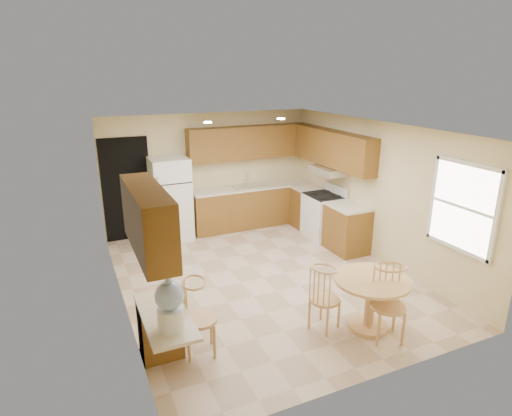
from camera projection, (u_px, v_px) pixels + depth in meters
name	position (u px, v px, depth m)	size (l,w,h in m)	color
floor	(263.00, 278.00, 7.20)	(5.50, 5.50, 0.00)	#C6AA8F
ceiling	(264.00, 128.00, 6.43)	(4.50, 5.50, 0.02)	white
wall_back	(209.00, 172.00, 9.20)	(4.50, 0.02, 2.50)	beige
wall_front	(377.00, 281.00, 4.43)	(4.50, 0.02, 2.50)	beige
wall_left	(117.00, 227.00, 5.94)	(0.02, 5.50, 2.50)	beige
wall_right	(377.00, 192.00, 7.69)	(0.02, 5.50, 2.50)	beige
doorway	(127.00, 190.00, 8.57)	(0.90, 0.02, 2.10)	black
base_cab_back	(252.00, 206.00, 9.53)	(2.75, 0.60, 0.87)	brown
counter_back	(252.00, 187.00, 9.39)	(2.75, 0.63, 0.04)	beige
base_cab_right_a	(308.00, 208.00, 9.44)	(0.60, 0.59, 0.87)	brown
counter_right_a	(308.00, 188.00, 9.30)	(0.63, 0.59, 0.04)	beige
base_cab_right_b	(347.00, 229.00, 8.17)	(0.60, 0.80, 0.87)	brown
counter_right_b	(348.00, 207.00, 8.03)	(0.63, 0.80, 0.04)	beige
upper_cab_back	(250.00, 142.00, 9.22)	(2.75, 0.33, 0.70)	brown
upper_cab_right	(333.00, 148.00, 8.50)	(0.33, 2.42, 0.70)	brown
upper_cab_left	(148.00, 220.00, 4.43)	(0.33, 1.40, 0.70)	brown
sink	(251.00, 186.00, 9.38)	(0.78, 0.44, 0.01)	silver
range_hood	(329.00, 170.00, 8.57)	(0.50, 0.76, 0.14)	silver
desk_pedestal	(160.00, 328.00, 5.16)	(0.48, 0.42, 0.72)	brown
desk_top	(165.00, 316.00, 4.71)	(0.50, 1.20, 0.04)	beige
window	(463.00, 207.00, 6.00)	(0.06, 1.12, 1.30)	white
can_light_a	(208.00, 122.00, 7.28)	(0.14, 0.14, 0.02)	white
can_light_b	(281.00, 119.00, 7.83)	(0.14, 0.14, 0.02)	white
refrigerator	(171.00, 199.00, 8.65)	(0.75, 0.73, 1.69)	white
stove	(323.00, 216.00, 8.83)	(0.65, 0.76, 1.09)	white
dining_table	(371.00, 296.00, 5.65)	(1.00, 1.00, 0.74)	tan
chair_table_a	(329.00, 295.00, 5.56)	(0.40, 0.51, 0.90)	tan
chair_table_b	(395.00, 301.00, 5.30)	(0.44, 0.49, 1.00)	tan
chair_desk	(202.00, 314.00, 5.05)	(0.43, 0.55, 0.97)	tan
water_crock	(170.00, 305.00, 4.36)	(0.30, 0.30, 0.62)	white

